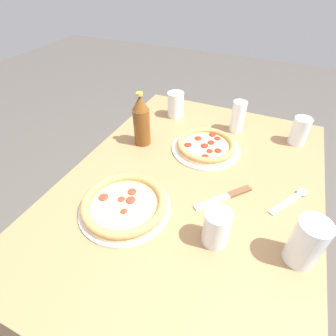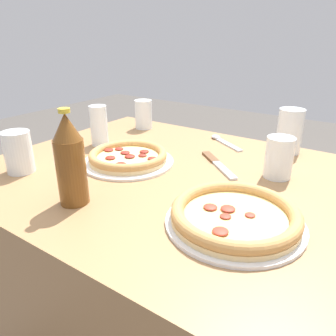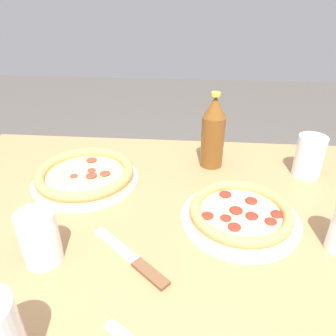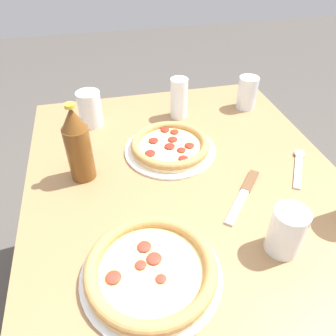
{
  "view_description": "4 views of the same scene",
  "coord_description": "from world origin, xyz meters",
  "px_view_note": "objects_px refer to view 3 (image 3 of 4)",
  "views": [
    {
      "loc": [
        -0.67,
        -0.2,
        1.4
      ],
      "look_at": [
        0.0,
        0.09,
        0.78
      ],
      "focal_mm": 28.0,
      "sensor_mm": 36.0,
      "label": 1
    },
    {
      "loc": [
        -0.43,
        0.74,
        1.13
      ],
      "look_at": [
        0.02,
        0.08,
        0.8
      ],
      "focal_mm": 35.0,
      "sensor_mm": 36.0,
      "label": 2
    },
    {
      "loc": [
        0.09,
        -0.62,
        1.26
      ],
      "look_at": [
        0.03,
        0.11,
        0.83
      ],
      "focal_mm": 35.0,
      "sensor_mm": 36.0,
      "label": 3
    },
    {
      "loc": [
        -0.6,
        0.21,
        1.36
      ],
      "look_at": [
        0.04,
        0.06,
        0.82
      ],
      "focal_mm": 35.0,
      "sensor_mm": 36.0,
      "label": 4
    }
  ],
  "objects_px": {
    "glass_iced_tea": "(40,239)",
    "beer_bottle": "(213,132)",
    "pizza_pepperoni": "(240,214)",
    "pizza_margherita": "(85,175)",
    "glass_mango_juice": "(309,158)",
    "knife": "(132,258)"
  },
  "relations": [
    {
      "from": "pizza_margherita",
      "to": "beer_bottle",
      "type": "relative_size",
      "value": 1.3
    },
    {
      "from": "pizza_pepperoni",
      "to": "glass_mango_juice",
      "type": "height_order",
      "value": "glass_mango_juice"
    },
    {
      "from": "glass_iced_tea",
      "to": "beer_bottle",
      "type": "height_order",
      "value": "beer_bottle"
    },
    {
      "from": "pizza_margherita",
      "to": "pizza_pepperoni",
      "type": "bearing_deg",
      "value": -18.49
    },
    {
      "from": "pizza_margherita",
      "to": "glass_iced_tea",
      "type": "relative_size",
      "value": 2.55
    },
    {
      "from": "beer_bottle",
      "to": "pizza_pepperoni",
      "type": "bearing_deg",
      "value": -77.16
    },
    {
      "from": "pizza_pepperoni",
      "to": "pizza_margherita",
      "type": "bearing_deg",
      "value": 161.51
    },
    {
      "from": "pizza_margherita",
      "to": "pizza_pepperoni",
      "type": "distance_m",
      "value": 0.45
    },
    {
      "from": "pizza_margherita",
      "to": "glass_mango_juice",
      "type": "distance_m",
      "value": 0.65
    },
    {
      "from": "glass_mango_juice",
      "to": "glass_iced_tea",
      "type": "bearing_deg",
      "value": -148.46
    },
    {
      "from": "pizza_margherita",
      "to": "beer_bottle",
      "type": "distance_m",
      "value": 0.39
    },
    {
      "from": "glass_iced_tea",
      "to": "knife",
      "type": "xyz_separation_m",
      "value": [
        0.18,
        0.01,
        -0.05
      ]
    },
    {
      "from": "pizza_pepperoni",
      "to": "beer_bottle",
      "type": "height_order",
      "value": "beer_bottle"
    },
    {
      "from": "pizza_margherita",
      "to": "knife",
      "type": "xyz_separation_m",
      "value": [
        0.19,
        -0.29,
        -0.02
      ]
    },
    {
      "from": "glass_iced_tea",
      "to": "beer_bottle",
      "type": "distance_m",
      "value": 0.56
    },
    {
      "from": "pizza_margherita",
      "to": "knife",
      "type": "height_order",
      "value": "pizza_margherita"
    },
    {
      "from": "pizza_pepperoni",
      "to": "glass_iced_tea",
      "type": "height_order",
      "value": "glass_iced_tea"
    },
    {
      "from": "glass_iced_tea",
      "to": "knife",
      "type": "relative_size",
      "value": 0.63
    },
    {
      "from": "knife",
      "to": "beer_bottle",
      "type": "bearing_deg",
      "value": 67.15
    },
    {
      "from": "pizza_pepperoni",
      "to": "beer_bottle",
      "type": "distance_m",
      "value": 0.29
    },
    {
      "from": "beer_bottle",
      "to": "knife",
      "type": "xyz_separation_m",
      "value": [
        -0.18,
        -0.42,
        -0.11
      ]
    },
    {
      "from": "pizza_pepperoni",
      "to": "glass_mango_juice",
      "type": "relative_size",
      "value": 2.33
    }
  ]
}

